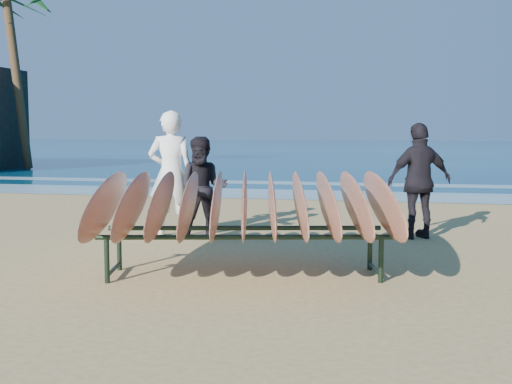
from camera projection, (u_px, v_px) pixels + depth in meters
ground at (239, 292)px, 6.55m from camera, size 120.00×120.00×0.00m
ocean at (378, 148)px, 60.07m from camera, size 160.00×160.00×0.00m
foam_near at (332, 195)px, 16.28m from camera, size 160.00×160.00×0.00m
foam_far at (343, 184)px, 19.69m from camera, size 160.00×160.00×0.00m
surfboard_rack at (244, 204)px, 7.18m from camera, size 3.63×3.13×1.26m
person_white at (171, 174)px, 9.95m from camera, size 0.78×0.58×1.95m
person_dark_a at (203, 188)px, 9.68m from camera, size 0.85×0.72×1.55m
person_dark_b at (420, 181)px, 9.72m from camera, size 1.12×0.85×1.76m
palm_mid at (14, 3)px, 25.94m from camera, size 5.20×5.20×7.62m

